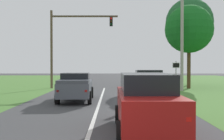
{
  "coord_description": "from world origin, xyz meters",
  "views": [
    {
      "loc": [
        0.78,
        -5.44,
        2.33
      ],
      "look_at": [
        0.86,
        17.7,
        1.94
      ],
      "focal_mm": 43.39,
      "sensor_mm": 36.0,
      "label": 1
    }
  ],
  "objects_px": {
    "utility_pole_right": "(181,46)",
    "extra_tree_1": "(188,29)",
    "traffic_light": "(67,37)",
    "crossing_suv_far": "(146,78)",
    "red_suv_near": "(145,102)",
    "keep_moving_sign": "(175,73)",
    "pickup_truck_lead": "(75,86)",
    "oak_tree_right": "(188,22)"
  },
  "relations": [
    {
      "from": "traffic_light",
      "to": "pickup_truck_lead",
      "type": "bearing_deg",
      "value": -78.12
    },
    {
      "from": "red_suv_near",
      "to": "keep_moving_sign",
      "type": "relative_size",
      "value": 1.81
    },
    {
      "from": "extra_tree_1",
      "to": "oak_tree_right",
      "type": "bearing_deg",
      "value": 73.72
    },
    {
      "from": "red_suv_near",
      "to": "utility_pole_right",
      "type": "height_order",
      "value": "utility_pole_right"
    },
    {
      "from": "keep_moving_sign",
      "to": "oak_tree_right",
      "type": "relative_size",
      "value": 0.26
    },
    {
      "from": "traffic_light",
      "to": "crossing_suv_far",
      "type": "bearing_deg",
      "value": 16.54
    },
    {
      "from": "keep_moving_sign",
      "to": "utility_pole_right",
      "type": "relative_size",
      "value": 0.32
    },
    {
      "from": "crossing_suv_far",
      "to": "extra_tree_1",
      "type": "relative_size",
      "value": 0.56
    },
    {
      "from": "utility_pole_right",
      "to": "traffic_light",
      "type": "bearing_deg",
      "value": 166.12
    },
    {
      "from": "utility_pole_right",
      "to": "red_suv_near",
      "type": "bearing_deg",
      "value": -108.74
    },
    {
      "from": "red_suv_near",
      "to": "utility_pole_right",
      "type": "xyz_separation_m",
      "value": [
        5.24,
        15.44,
        3.09
      ]
    },
    {
      "from": "pickup_truck_lead",
      "to": "crossing_suv_far",
      "type": "relative_size",
      "value": 1.08
    },
    {
      "from": "pickup_truck_lead",
      "to": "keep_moving_sign",
      "type": "bearing_deg",
      "value": 31.53
    },
    {
      "from": "oak_tree_right",
      "to": "utility_pole_right",
      "type": "distance_m",
      "value": 8.06
    },
    {
      "from": "oak_tree_right",
      "to": "utility_pole_right",
      "type": "relative_size",
      "value": 1.23
    },
    {
      "from": "pickup_truck_lead",
      "to": "traffic_light",
      "type": "relative_size",
      "value": 0.64
    },
    {
      "from": "red_suv_near",
      "to": "crossing_suv_far",
      "type": "bearing_deg",
      "value": 82.51
    },
    {
      "from": "traffic_light",
      "to": "keep_moving_sign",
      "type": "xyz_separation_m",
      "value": [
        9.75,
        -5.28,
        -3.46
      ]
    },
    {
      "from": "crossing_suv_far",
      "to": "extra_tree_1",
      "type": "distance_m",
      "value": 6.9
    },
    {
      "from": "utility_pole_right",
      "to": "extra_tree_1",
      "type": "relative_size",
      "value": 0.99
    },
    {
      "from": "keep_moving_sign",
      "to": "crossing_suv_far",
      "type": "distance_m",
      "value": 7.92
    },
    {
      "from": "extra_tree_1",
      "to": "traffic_light",
      "type": "bearing_deg",
      "value": 178.95
    },
    {
      "from": "pickup_truck_lead",
      "to": "keep_moving_sign",
      "type": "relative_size",
      "value": 1.9
    },
    {
      "from": "oak_tree_right",
      "to": "extra_tree_1",
      "type": "height_order",
      "value": "oak_tree_right"
    },
    {
      "from": "utility_pole_right",
      "to": "pickup_truck_lead",
      "type": "bearing_deg",
      "value": -140.43
    },
    {
      "from": "traffic_light",
      "to": "oak_tree_right",
      "type": "relative_size",
      "value": 0.78
    },
    {
      "from": "keep_moving_sign",
      "to": "extra_tree_1",
      "type": "xyz_separation_m",
      "value": [
        2.49,
        5.05,
        4.27
      ]
    },
    {
      "from": "red_suv_near",
      "to": "keep_moving_sign",
      "type": "xyz_separation_m",
      "value": [
        4.08,
        12.85,
        0.65
      ]
    },
    {
      "from": "red_suv_near",
      "to": "keep_moving_sign",
      "type": "height_order",
      "value": "keep_moving_sign"
    },
    {
      "from": "keep_moving_sign",
      "to": "oak_tree_right",
      "type": "bearing_deg",
      "value": 68.24
    },
    {
      "from": "oak_tree_right",
      "to": "utility_pole_right",
      "type": "xyz_separation_m",
      "value": [
        -2.63,
        -6.89,
        -3.26
      ]
    },
    {
      "from": "oak_tree_right",
      "to": "extra_tree_1",
      "type": "xyz_separation_m",
      "value": [
        -1.29,
        -4.42,
        -1.42
      ]
    },
    {
      "from": "traffic_light",
      "to": "red_suv_near",
      "type": "bearing_deg",
      "value": -72.64
    },
    {
      "from": "traffic_light",
      "to": "extra_tree_1",
      "type": "bearing_deg",
      "value": -1.05
    },
    {
      "from": "keep_moving_sign",
      "to": "extra_tree_1",
      "type": "height_order",
      "value": "extra_tree_1"
    },
    {
      "from": "pickup_truck_lead",
      "to": "oak_tree_right",
      "type": "relative_size",
      "value": 0.5
    },
    {
      "from": "keep_moving_sign",
      "to": "extra_tree_1",
      "type": "relative_size",
      "value": 0.32
    },
    {
      "from": "red_suv_near",
      "to": "utility_pole_right",
      "type": "relative_size",
      "value": 0.59
    },
    {
      "from": "traffic_light",
      "to": "keep_moving_sign",
      "type": "distance_m",
      "value": 11.62
    },
    {
      "from": "red_suv_near",
      "to": "oak_tree_right",
      "type": "height_order",
      "value": "oak_tree_right"
    },
    {
      "from": "red_suv_near",
      "to": "crossing_suv_far",
      "type": "distance_m",
      "value": 20.8
    },
    {
      "from": "red_suv_near",
      "to": "oak_tree_right",
      "type": "bearing_deg",
      "value": 70.59
    }
  ]
}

